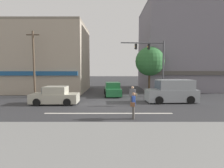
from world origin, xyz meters
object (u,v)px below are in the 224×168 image
sedan_crossing_center (56,96)px  van_crossing_leftbound (173,92)px  pedestrian_foreground_with_bag (134,104)px  utility_pole_far_right (175,64)px  sedan_waiting_far (113,90)px  street_tree (150,61)px  utility_pole_near_left (34,63)px  pedestrian_mid_crossing (133,95)px  traffic_light_mast (155,59)px

sedan_crossing_center → van_crossing_leftbound: size_ratio=0.88×
van_crossing_leftbound → pedestrian_foreground_with_bag: van_crossing_leftbound is taller
utility_pole_far_right → sedan_waiting_far: 8.94m
street_tree → utility_pole_far_right: utility_pole_far_right is taller
sedan_waiting_far → utility_pole_near_left: bearing=-172.8°
street_tree → van_crossing_leftbound: 6.80m
sedan_crossing_center → pedestrian_mid_crossing: bearing=-6.5°
utility_pole_near_left → van_crossing_leftbound: size_ratio=1.53×
pedestrian_mid_crossing → traffic_light_mast: bearing=58.9°
sedan_waiting_far → pedestrian_foreground_with_bag: (1.27, -9.59, 0.24)m
traffic_light_mast → pedestrian_foreground_with_bag: traffic_light_mast is taller
pedestrian_foreground_with_bag → sedan_crossing_center: bearing=143.9°
utility_pole_far_right → pedestrian_foreground_with_bag: (-6.77, -12.08, -2.78)m
street_tree → pedestrian_mid_crossing: 8.84m
utility_pole_near_left → van_crossing_leftbound: utility_pole_near_left is taller
utility_pole_near_left → van_crossing_leftbound: bearing=-11.7°
sedan_crossing_center → pedestrian_mid_crossing: pedestrian_mid_crossing is taller
traffic_light_mast → sedan_waiting_far: traffic_light_mast is taller
utility_pole_far_right → pedestrian_mid_crossing: bearing=-127.8°
sedan_crossing_center → van_crossing_leftbound: van_crossing_leftbound is taller
van_crossing_leftbound → pedestrian_mid_crossing: van_crossing_leftbound is taller
sedan_crossing_center → sedan_waiting_far: same height
street_tree → sedan_crossing_center: street_tree is taller
sedan_waiting_far → pedestrian_foreground_with_bag: 9.67m
utility_pole_far_right → pedestrian_mid_crossing: 10.74m
traffic_light_mast → sedan_waiting_far: size_ratio=1.47×
utility_pole_far_right → sedan_crossing_center: size_ratio=1.74×
utility_pole_far_right → traffic_light_mast: 4.65m
utility_pole_near_left → pedestrian_foreground_with_bag: utility_pole_near_left is taller
pedestrian_mid_crossing → sedan_waiting_far: bearing=106.4°
street_tree → traffic_light_mast: traffic_light_mast is taller
sedan_crossing_center → sedan_waiting_far: bearing=44.0°
sedan_waiting_far → street_tree: bearing=22.8°
utility_pole_far_right → sedan_crossing_center: (-13.15, -7.43, -3.02)m
street_tree → utility_pole_near_left: utility_pole_near_left is taller
sedan_waiting_far → pedestrian_mid_crossing: (1.68, -5.71, 0.24)m
pedestrian_foreground_with_bag → utility_pole_near_left: bearing=139.3°
traffic_light_mast → van_crossing_leftbound: traffic_light_mast is taller
street_tree → sedan_waiting_far: 6.12m
van_crossing_leftbound → sedan_crossing_center: bearing=-175.2°
utility_pole_near_left → sedan_crossing_center: 6.01m
utility_pole_near_left → street_tree: bearing=13.0°
van_crossing_leftbound → traffic_light_mast: bearing=104.8°
pedestrian_foreground_with_bag → street_tree: bearing=73.4°
traffic_light_mast → pedestrian_mid_crossing: (-3.01, -5.00, -3.22)m
utility_pole_far_right → street_tree: bearing=-171.3°
pedestrian_foreground_with_bag → pedestrian_mid_crossing: 3.90m
traffic_light_mast → sedan_crossing_center: 11.22m
utility_pole_near_left → pedestrian_mid_crossing: (10.28, -4.62, -2.78)m
utility_pole_far_right → pedestrian_mid_crossing: (-6.36, -8.20, -2.78)m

